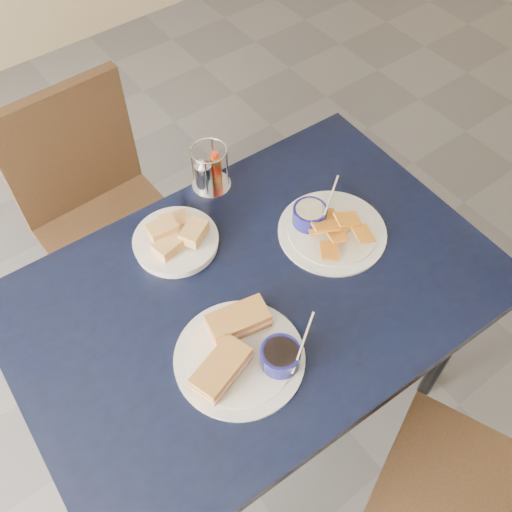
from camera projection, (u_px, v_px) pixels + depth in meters
ground at (321, 398)px, 2.02m from camera, size 6.00×6.00×0.00m
dining_table at (256, 304)px, 1.45m from camera, size 1.21×0.83×0.75m
chair_far at (97, 203)px, 1.88m from camera, size 0.44×0.42×0.90m
sandwich_plate at (243, 351)px, 1.27m from camera, size 0.31×0.30×0.12m
plantain_plate at (325, 226)px, 1.49m from camera, size 0.29×0.29×0.12m
bread_basket at (176, 239)px, 1.46m from camera, size 0.22×0.22×0.07m
condiment_caddy at (209, 171)px, 1.56m from camera, size 0.11×0.11×0.14m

